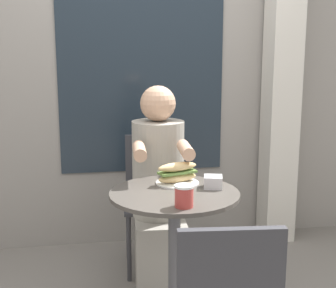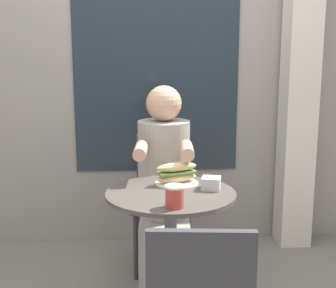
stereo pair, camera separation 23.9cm
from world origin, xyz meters
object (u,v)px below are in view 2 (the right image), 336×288
at_px(diner_chair, 162,188).
at_px(seated_diner, 164,201).
at_px(cafe_table, 171,233).
at_px(sandwich_on_plate, 177,175).
at_px(drink_cup, 175,196).

distance_m(diner_chair, seated_diner, 0.34).
height_order(cafe_table, seated_diner, seated_diner).
height_order(cafe_table, diner_chair, diner_chair).
height_order(seated_diner, sandwich_on_plate, seated_diner).
bearing_deg(sandwich_on_plate, seated_diner, 96.84).
distance_m(cafe_table, diner_chair, 0.83).
relative_size(cafe_table, seated_diner, 0.61).
bearing_deg(cafe_table, seated_diner, 90.04).
distance_m(sandwich_on_plate, drink_cup, 0.37).
distance_m(cafe_table, drink_cup, 0.34).
xyz_separation_m(diner_chair, sandwich_on_plate, (0.03, -0.69, 0.28)).
relative_size(diner_chair, drink_cup, 8.85).
xyz_separation_m(diner_chair, seated_diner, (-0.01, -0.34, 0.02)).
distance_m(seated_diner, sandwich_on_plate, 0.43).
bearing_deg(seated_diner, cafe_table, 94.09).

